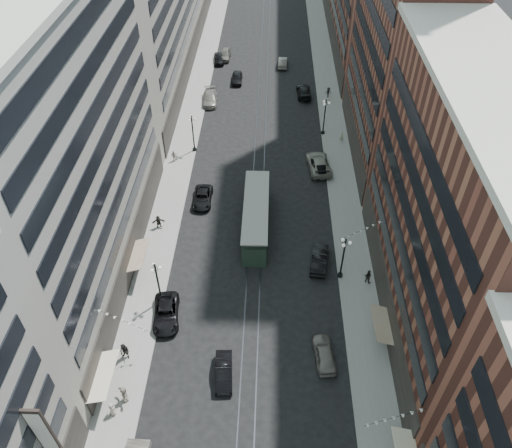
# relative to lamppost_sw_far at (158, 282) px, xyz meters

# --- Properties ---
(ground) EXTENTS (220.00, 220.00, 0.00)m
(ground) POSITION_rel_lamppost_sw_far_xyz_m (9.20, 32.00, -3.10)
(ground) COLOR black
(ground) RESTS_ON ground
(sidewalk_west) EXTENTS (4.00, 180.00, 0.15)m
(sidewalk_west) POSITION_rel_lamppost_sw_far_xyz_m (-1.80, 42.00, -3.02)
(sidewalk_west) COLOR gray
(sidewalk_west) RESTS_ON ground
(sidewalk_east) EXTENTS (4.00, 180.00, 0.15)m
(sidewalk_east) POSITION_rel_lamppost_sw_far_xyz_m (20.20, 42.00, -3.02)
(sidewalk_east) COLOR gray
(sidewalk_east) RESTS_ON ground
(rail_west) EXTENTS (0.12, 180.00, 0.02)m
(rail_west) POSITION_rel_lamppost_sw_far_xyz_m (8.50, 42.00, -3.09)
(rail_west) COLOR #2D2D33
(rail_west) RESTS_ON ground
(rail_east) EXTENTS (0.12, 180.00, 0.02)m
(rail_east) POSITION_rel_lamppost_sw_far_xyz_m (9.90, 42.00, -3.09)
(rail_east) COLOR #2D2D33
(rail_east) RESTS_ON ground
(building_west_mid) EXTENTS (8.00, 36.00, 28.00)m
(building_west_mid) POSITION_rel_lamppost_sw_far_xyz_m (-7.80, 5.00, 10.90)
(building_west_mid) COLOR gray
(building_west_mid) RESTS_ON ground
(building_east_mid) EXTENTS (8.00, 30.00, 24.00)m
(building_east_mid) POSITION_rel_lamppost_sw_far_xyz_m (26.20, -0.00, 8.90)
(building_east_mid) COLOR brown
(building_east_mid) RESTS_ON ground
(lamppost_sw_far) EXTENTS (1.03, 1.14, 5.52)m
(lamppost_sw_far) POSITION_rel_lamppost_sw_far_xyz_m (0.00, 0.00, 0.00)
(lamppost_sw_far) COLOR black
(lamppost_sw_far) RESTS_ON sidewalk_west
(lamppost_sw_mid) EXTENTS (1.03, 1.14, 5.52)m
(lamppost_sw_mid) POSITION_rel_lamppost_sw_far_xyz_m (0.00, 27.00, 0.00)
(lamppost_sw_mid) COLOR black
(lamppost_sw_mid) RESTS_ON sidewalk_west
(lamppost_se_far) EXTENTS (1.03, 1.14, 5.52)m
(lamppost_se_far) POSITION_rel_lamppost_sw_far_xyz_m (18.40, 4.00, 0.00)
(lamppost_se_far) COLOR black
(lamppost_se_far) RESTS_ON sidewalk_east
(lamppost_se_mid) EXTENTS (1.03, 1.14, 5.52)m
(lamppost_se_mid) POSITION_rel_lamppost_sw_far_xyz_m (18.40, 32.00, 0.00)
(lamppost_se_mid) COLOR black
(lamppost_se_mid) RESTS_ON sidewalk_east
(streetcar) EXTENTS (2.85, 12.87, 3.56)m
(streetcar) POSITION_rel_lamppost_sw_far_xyz_m (9.20, 11.36, -1.45)
(streetcar) COLOR #223629
(streetcar) RESTS_ON ground
(car_2) EXTENTS (3.05, 5.51, 1.46)m
(car_2) POSITION_rel_lamppost_sw_far_xyz_m (0.84, -1.98, -2.37)
(car_2) COLOR black
(car_2) RESTS_ON ground
(car_4) EXTENTS (2.23, 4.56, 1.50)m
(car_4) POSITION_rel_lamppost_sw_far_xyz_m (16.00, -6.00, -2.35)
(car_4) COLOR slate
(car_4) RESTS_ON ground
(car_5) EXTENTS (1.80, 4.35, 1.40)m
(car_5) POSITION_rel_lamppost_sw_far_xyz_m (7.00, -8.15, -2.40)
(car_5) COLOR black
(car_5) RESTS_ON ground
(pedestrian_1) EXTENTS (0.83, 0.66, 1.50)m
(pedestrian_1) POSITION_rel_lamppost_sw_far_xyz_m (-1.98, -12.01, -2.19)
(pedestrian_1) COLOR #ADA28F
(pedestrian_1) RESTS_ON sidewalk_west
(pedestrian_2) EXTENTS (1.07, 0.82, 1.95)m
(pedestrian_2) POSITION_rel_lamppost_sw_far_xyz_m (-2.11, -6.62, -1.97)
(pedestrian_2) COLOR black
(pedestrian_2) RESTS_ON sidewalk_west
(car_7) EXTENTS (2.26, 4.88, 1.35)m
(car_7) POSITION_rel_lamppost_sw_far_xyz_m (2.40, 15.92, -2.42)
(car_7) COLOR black
(car_7) RESTS_ON ground
(car_8) EXTENTS (2.64, 5.63, 1.59)m
(car_8) POSITION_rel_lamppost_sw_far_xyz_m (0.80, 40.83, -2.30)
(car_8) COLOR gray
(car_8) RESTS_ON ground
(car_9) EXTENTS (2.25, 4.53, 1.48)m
(car_9) POSITION_rel_lamppost_sw_far_xyz_m (0.90, 55.63, -2.35)
(car_9) COLOR black
(car_9) RESTS_ON ground
(car_10) EXTENTS (2.34, 5.01, 1.59)m
(car_10) POSITION_rel_lamppost_sw_far_xyz_m (16.27, 5.79, -2.30)
(car_10) COLOR black
(car_10) RESTS_ON ground
(car_11) EXTENTS (3.58, 6.45, 1.71)m
(car_11) POSITION_rel_lamppost_sw_far_xyz_m (17.23, 23.39, -2.24)
(car_11) COLOR gray
(car_11) RESTS_ON ground
(car_12) EXTENTS (2.49, 5.51, 1.57)m
(car_12) POSITION_rel_lamppost_sw_far_xyz_m (16.00, 43.58, -2.31)
(car_12) COLOR black
(car_12) RESTS_ON ground
(car_13) EXTENTS (1.80, 4.45, 1.51)m
(car_13) POSITION_rel_lamppost_sw_far_xyz_m (4.70, 48.04, -2.34)
(car_13) COLOR black
(car_13) RESTS_ON ground
(car_14) EXTENTS (1.64, 4.40, 1.44)m
(car_14) POSITION_rel_lamppost_sw_far_xyz_m (12.60, 54.44, -2.38)
(car_14) COLOR #626057
(car_14) RESTS_ON ground
(pedestrian_5) EXTENTS (1.58, 0.82, 1.64)m
(pedestrian_5) POSITION_rel_lamppost_sw_far_xyz_m (-2.18, 11.00, -2.12)
(pedestrian_5) COLOR black
(pedestrian_5) RESTS_ON sidewalk_west
(pedestrian_6) EXTENTS (1.01, 0.67, 1.59)m
(pedestrian_6) POSITION_rel_lamppost_sw_far_xyz_m (-2.46, 24.38, -2.15)
(pedestrian_6) COLOR #B9AB99
(pedestrian_6) RESTS_ON sidewalk_west
(pedestrian_7) EXTENTS (0.93, 0.75, 1.69)m
(pedestrian_7) POSITION_rel_lamppost_sw_far_xyz_m (21.16, 3.32, -2.10)
(pedestrian_7) COLOR black
(pedestrian_7) RESTS_ON sidewalk_east
(pedestrian_8) EXTENTS (0.61, 0.42, 1.62)m
(pedestrian_8) POSITION_rel_lamppost_sw_far_xyz_m (20.86, 29.85, -2.14)
(pedestrian_8) COLOR #A49F88
(pedestrian_8) RESTS_ON sidewalk_east
(pedestrian_9) EXTENTS (1.10, 0.58, 1.63)m
(pedestrian_9) POSITION_rel_lamppost_sw_far_xyz_m (19.97, 43.09, -2.13)
(pedestrian_9) COLOR black
(pedestrian_9) RESTS_ON sidewalk_east
(car_extra_0) EXTENTS (2.93, 5.79, 1.61)m
(car_extra_0) POSITION_rel_lamppost_sw_far_xyz_m (17.18, 23.30, -2.29)
(car_extra_0) COLOR black
(car_extra_0) RESTS_ON ground
(car_extra_1) EXTENTS (2.09, 4.84, 1.63)m
(car_extra_1) POSITION_rel_lamppost_sw_far_xyz_m (1.91, 57.25, -2.28)
(car_extra_1) COLOR #626057
(car_extra_1) RESTS_ON ground
(pedestrian_extra_0) EXTENTS (1.30, 1.63, 1.77)m
(pedestrian_extra_0) POSITION_rel_lamppost_sw_far_xyz_m (-1.23, -10.73, -2.06)
(pedestrian_extra_0) COLOR gray
(pedestrian_extra_0) RESTS_ON sidewalk_west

